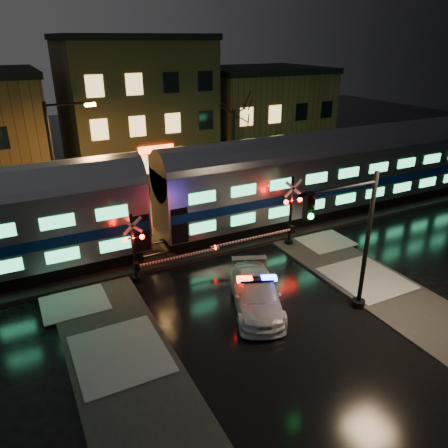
% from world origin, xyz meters
% --- Properties ---
extents(ground, '(120.00, 120.00, 0.00)m').
position_xyz_m(ground, '(0.00, 0.00, 0.00)').
color(ground, black).
rests_on(ground, ground).
extents(ballast, '(90.00, 4.20, 0.24)m').
position_xyz_m(ballast, '(0.00, 5.00, 0.12)').
color(ballast, black).
rests_on(ballast, ground).
extents(sidewalk_left, '(4.00, 20.00, 0.12)m').
position_xyz_m(sidewalk_left, '(-6.50, -6.00, 0.06)').
color(sidewalk_left, '#2D2D2D').
rests_on(sidewalk_left, ground).
extents(sidewalk_right, '(4.00, 20.00, 0.12)m').
position_xyz_m(sidewalk_right, '(6.50, -6.00, 0.06)').
color(sidewalk_right, '#2D2D2D').
rests_on(sidewalk_right, ground).
extents(building_mid, '(12.00, 11.00, 11.50)m').
position_xyz_m(building_mid, '(2.00, 22.50, 5.75)').
color(building_mid, brown).
rests_on(building_mid, ground).
extents(building_right, '(12.00, 10.00, 8.50)m').
position_xyz_m(building_right, '(15.00, 22.00, 4.25)').
color(building_right, brown).
rests_on(building_right, ground).
extents(train, '(51.00, 3.12, 5.92)m').
position_xyz_m(train, '(-2.40, 5.00, 3.38)').
color(train, black).
rests_on(train, ballast).
extents(police_car, '(3.90, 5.60, 1.67)m').
position_xyz_m(police_car, '(0.06, -2.55, 0.76)').
color(police_car, white).
rests_on(police_car, ground).
extents(crossing_signal_right, '(6.11, 0.67, 4.33)m').
position_xyz_m(crossing_signal_right, '(5.00, 2.31, 1.79)').
color(crossing_signal_right, black).
rests_on(crossing_signal_right, ground).
extents(crossing_signal_left, '(5.31, 0.63, 3.76)m').
position_xyz_m(crossing_signal_left, '(-3.86, 2.30, 1.55)').
color(crossing_signal_left, black).
rests_on(crossing_signal_left, ground).
extents(traffic_light, '(4.28, 0.74, 6.62)m').
position_xyz_m(traffic_light, '(3.41, -4.67, 3.52)').
color(traffic_light, black).
rests_on(traffic_light, ground).
extents(streetlight, '(2.84, 0.30, 8.50)m').
position_xyz_m(streetlight, '(-6.49, 9.00, 4.90)').
color(streetlight, black).
rests_on(streetlight, ground).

